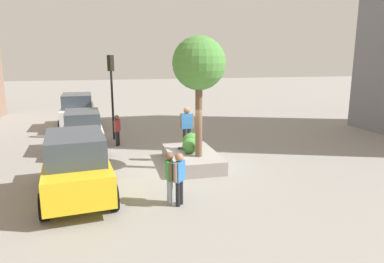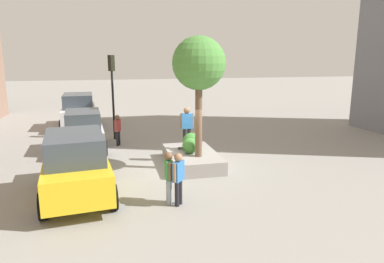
# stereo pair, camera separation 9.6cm
# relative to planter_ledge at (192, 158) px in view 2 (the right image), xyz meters

# --- Properties ---
(ground_plane) EXTENTS (120.00, 120.00, 0.00)m
(ground_plane) POSITION_rel_planter_ledge_xyz_m (-0.28, 0.22, -0.28)
(ground_plane) COLOR gray
(planter_ledge) EXTENTS (3.54, 2.03, 0.56)m
(planter_ledge) POSITION_rel_planter_ledge_xyz_m (0.00, 0.00, 0.00)
(planter_ledge) COLOR gray
(planter_ledge) RESTS_ON ground
(plaza_tree) EXTENTS (2.09, 2.09, 4.79)m
(plaza_tree) POSITION_rel_planter_ledge_xyz_m (-0.66, -0.12, 3.97)
(plaza_tree) COLOR brown
(plaza_tree) RESTS_ON planter_ledge
(boxwood_shrub) EXTENTS (0.76, 0.76, 0.76)m
(boxwood_shrub) POSITION_rel_planter_ledge_xyz_m (0.35, -0.05, 0.66)
(boxwood_shrub) COLOR #3D7A33
(boxwood_shrub) RESTS_ON planter_ledge
(hedge_clump) EXTENTS (0.66, 0.66, 0.66)m
(hedge_clump) POSITION_rel_planter_ledge_xyz_m (-0.17, 0.12, 0.61)
(hedge_clump) COLOR #3D7A33
(hedge_clump) RESTS_ON planter_ledge
(skateboard) EXTENTS (0.24, 0.81, 0.07)m
(skateboard) POSITION_rel_planter_ledge_xyz_m (0.55, 0.10, 0.34)
(skateboard) COLOR black
(skateboard) RESTS_ON planter_ledge
(skateboarder) EXTENTS (0.28, 0.61, 1.79)m
(skateboarder) POSITION_rel_planter_ledge_xyz_m (0.55, 0.10, 1.39)
(skateboarder) COLOR black
(skateboarder) RESTS_ON skateboard
(taxi_cab) EXTENTS (4.85, 2.59, 2.17)m
(taxi_cab) POSITION_rel_planter_ledge_xyz_m (-2.52, 4.48, 0.82)
(taxi_cab) COLOR gold
(taxi_cab) RESTS_ON ground
(police_car) EXTENTS (4.39, 2.25, 1.99)m
(police_car) POSITION_rel_planter_ledge_xyz_m (3.56, 4.65, 0.73)
(police_car) COLOR white
(police_car) RESTS_ON ground
(sedan_parked) EXTENTS (4.89, 2.45, 2.23)m
(sedan_parked) POSITION_rel_planter_ledge_xyz_m (9.54, 5.33, 0.85)
(sedan_parked) COLOR white
(sedan_parked) RESTS_ON ground
(traffic_light_corner) EXTENTS (0.37, 0.37, 4.64)m
(traffic_light_corner) POSITION_rel_planter_ledge_xyz_m (5.65, 3.16, 2.88)
(traffic_light_corner) COLOR black
(traffic_light_corner) RESTS_ON ground
(pedestrian_crossing) EXTENTS (0.50, 0.35, 1.61)m
(pedestrian_crossing) POSITION_rel_planter_ledge_xyz_m (4.14, 2.99, 0.65)
(pedestrian_crossing) COLOR black
(pedestrian_crossing) RESTS_ON ground
(bystander_watching) EXTENTS (0.47, 0.44, 1.68)m
(bystander_watching) POSITION_rel_planter_ledge_xyz_m (-3.96, 1.36, 0.69)
(bystander_watching) COLOR black
(bystander_watching) RESTS_ON ground
(passerby_with_bag) EXTENTS (0.57, 0.26, 1.67)m
(passerby_with_bag) POSITION_rel_planter_ledge_xyz_m (-3.74, 1.63, 0.68)
(passerby_with_bag) COLOR #8C9EB7
(passerby_with_bag) RESTS_ON ground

